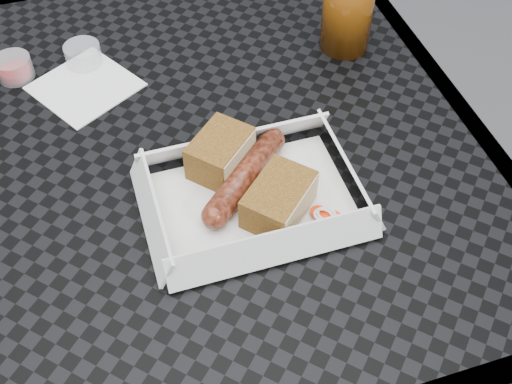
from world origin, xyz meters
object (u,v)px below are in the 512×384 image
food_tray (253,201)px  drink_glass (348,5)px  bratwurst (245,176)px  patio_table (173,185)px

food_tray → drink_glass: drink_glass is taller
food_tray → bratwurst: bearing=95.6°
bratwurst → drink_glass: size_ratio=0.95×
bratwurst → drink_glass: drink_glass is taller
drink_glass → patio_table: bearing=-157.0°
patio_table → drink_glass: 0.34m
food_tray → bratwurst: 0.03m
patio_table → food_tray: 0.16m
food_tray → drink_glass: size_ratio=1.63×
patio_table → food_tray: food_tray is taller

